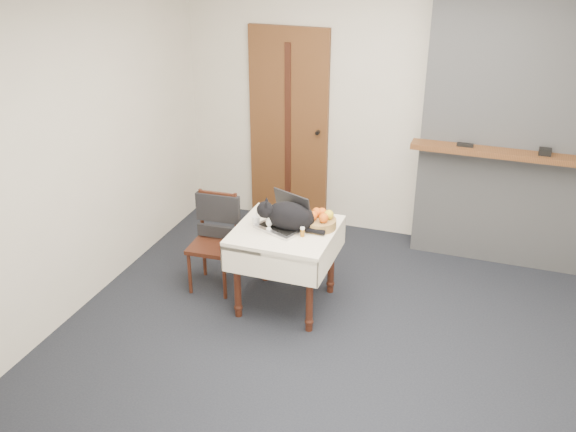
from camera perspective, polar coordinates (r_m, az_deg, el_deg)
name	(u,v)px	position (r m, az deg, el deg)	size (l,w,h in m)	color
ground	(352,347)	(4.96, 5.69, -11.48)	(4.50, 4.50, 0.00)	black
room_shell	(379,102)	(4.59, 8.09, 9.96)	(4.52, 4.01, 2.61)	beige
door	(289,128)	(6.51, 0.07, 7.84)	(0.82, 0.10, 2.00)	brown
chimney	(511,124)	(5.96, 19.21, 7.75)	(1.62, 0.48, 2.60)	gray
side_table	(286,241)	(5.12, -0.21, -2.25)	(0.78, 0.78, 0.70)	#37150F
laptop	(285,219)	(5.08, -0.23, -0.26)	(0.45, 0.42, 0.27)	#B7B7BC
cat	(290,217)	(5.01, 0.15, -0.05)	(0.56, 0.32, 0.26)	black
cream_jar	(256,221)	(5.13, -2.86, -0.42)	(0.06, 0.06, 0.07)	white
pill_bottle	(302,232)	(4.94, 1.30, -1.41)	(0.04, 0.04, 0.08)	#9F6013
fruit_basket	(320,221)	(5.07, 2.87, -0.42)	(0.26, 0.26, 0.15)	olive
desk_clutter	(312,228)	(5.08, 2.18, -1.06)	(0.14, 0.02, 0.01)	black
chair	(216,227)	(5.50, -6.43, -1.00)	(0.40, 0.39, 0.84)	#37150F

